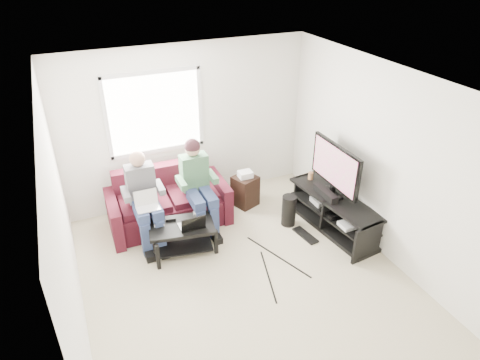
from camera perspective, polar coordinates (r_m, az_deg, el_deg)
name	(u,v)px	position (r m, az deg, el deg)	size (l,w,h in m)	color
floor	(244,277)	(5.78, 0.60, -12.86)	(4.50, 4.50, 0.00)	beige
ceiling	(246,85)	(4.47, 0.78, 12.60)	(4.50, 4.50, 0.00)	white
wall_back	(187,126)	(6.90, -7.04, 7.16)	(4.50, 4.50, 0.00)	white
wall_front	(368,336)	(3.54, 16.64, -19.34)	(4.50, 4.50, 0.00)	white
wall_left	(64,235)	(4.69, -22.41, -6.74)	(4.50, 4.50, 0.00)	white
wall_right	(382,162)	(6.00, 18.39, 2.26)	(4.50, 4.50, 0.00)	white
window	(155,113)	(6.66, -11.30, 8.76)	(1.48, 0.04, 1.28)	white
sofa	(168,204)	(6.72, -9.55, -3.14)	(1.83, 0.92, 0.85)	#441120
person_left	(144,196)	(6.17, -12.68, -2.05)	(0.40, 0.71, 1.35)	navy
person_right	(197,180)	(6.31, -5.71, -0.02)	(0.40, 0.71, 1.40)	navy
laptop_silver	(148,204)	(6.00, -12.22, -3.18)	(0.32, 0.22, 0.24)	silver
coffee_table	(182,232)	(6.07, -7.76, -6.86)	(0.97, 0.70, 0.44)	black
laptop_black	(191,219)	(5.89, -6.57, -5.16)	(0.34, 0.24, 0.24)	black
controller_a	(159,224)	(6.04, -10.73, -5.76)	(0.14, 0.09, 0.04)	silver
controller_b	(171,219)	(6.11, -9.23, -5.10)	(0.14, 0.09, 0.04)	black
controller_c	(198,213)	(6.17, -5.58, -4.44)	(0.14, 0.09, 0.04)	gray
tv_stand	(334,214)	(6.67, 12.37, -4.49)	(0.69, 1.70, 0.55)	black
tv	(335,167)	(6.35, 12.57, 1.67)	(0.12, 1.10, 0.81)	black
soundbar	(325,193)	(6.49, 11.33, -1.71)	(0.12, 0.50, 0.10)	black
drink_cup	(311,176)	(6.90, 9.41, 0.56)	(0.08, 0.08, 0.12)	#A87348
console_white	(350,224)	(6.37, 14.46, -5.75)	(0.30, 0.22, 0.06)	silver
console_grey	(323,200)	(6.83, 11.03, -2.63)	(0.34, 0.26, 0.08)	gray
console_black	(336,212)	(6.59, 12.68, -4.14)	(0.38, 0.30, 0.07)	black
subwoofer	(289,210)	(6.64, 6.52, -4.06)	(0.22, 0.22, 0.50)	black
keyboard_floor	(305,235)	(6.55, 8.70, -7.29)	(0.15, 0.45, 0.03)	black
end_table	(245,190)	(7.06, 0.69, -1.32)	(0.35, 0.35, 0.62)	black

